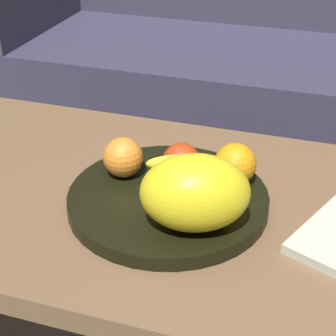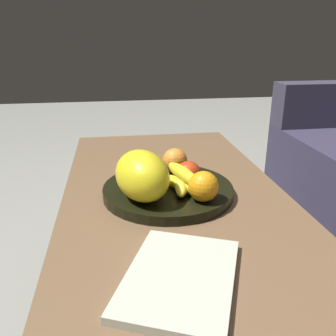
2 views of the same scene
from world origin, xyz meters
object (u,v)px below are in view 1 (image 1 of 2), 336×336
object	(u,v)px
melon_large_front	(195,193)
orange_front	(123,157)
orange_left	(235,164)
apple_front	(180,162)
fruit_bowl	(168,200)
banana_bunch	(192,174)
couch	(251,67)
coffee_table	(175,223)

from	to	relation	value
melon_large_front	orange_front	size ratio (longest dim) A/B	2.36
orange_left	apple_front	distance (m)	0.09
fruit_bowl	banana_bunch	world-z (taller)	banana_bunch
couch	banana_bunch	world-z (taller)	couch
coffee_table	melon_large_front	size ratio (longest dim) A/B	7.24
fruit_bowl	apple_front	distance (m)	0.07
orange_left	banana_bunch	world-z (taller)	orange_left
coffee_table	orange_left	bearing A→B (deg)	28.43
apple_front	orange_left	bearing A→B (deg)	10.11
couch	apple_front	size ratio (longest dim) A/B	25.30
banana_bunch	orange_left	bearing A→B (deg)	29.90
couch	apple_front	distance (m)	1.05
coffee_table	melon_large_front	world-z (taller)	melon_large_front
coffee_table	orange_left	distance (m)	0.15
couch	orange_left	bearing A→B (deg)	-81.78
couch	melon_large_front	size ratio (longest dim) A/B	10.19
couch	melon_large_front	distance (m)	1.19
couch	banana_bunch	xyz separation A→B (m)	(0.08, -1.05, 0.19)
coffee_table	melon_large_front	bearing A→B (deg)	-57.62
orange_left	banana_bunch	xyz separation A→B (m)	(-0.07, -0.04, -0.01)
coffee_table	apple_front	xyz separation A→B (m)	(-0.00, 0.03, 0.11)
coffee_table	orange_left	xyz separation A→B (m)	(0.09, 0.05, 0.11)
banana_bunch	fruit_bowl	bearing A→B (deg)	-135.87
orange_front	orange_left	size ratio (longest dim) A/B	0.97
coffee_table	banana_bunch	bearing A→B (deg)	24.24
apple_front	banana_bunch	xyz separation A→B (m)	(0.03, -0.02, -0.01)
melon_large_front	orange_left	size ratio (longest dim) A/B	2.28
couch	orange_front	world-z (taller)	couch
melon_large_front	banana_bunch	size ratio (longest dim) A/B	1.06
couch	coffee_table	bearing A→B (deg)	-86.99
orange_front	banana_bunch	bearing A→B (deg)	-1.48
orange_front	banana_bunch	world-z (taller)	orange_front
apple_front	banana_bunch	world-z (taller)	apple_front
melon_large_front	orange_left	bearing A→B (deg)	76.98
coffee_table	fruit_bowl	distance (m)	0.06
orange_front	orange_left	bearing A→B (deg)	10.30
fruit_bowl	banana_bunch	size ratio (longest dim) A/B	2.15
orange_front	apple_front	xyz separation A→B (m)	(0.10, 0.02, -0.00)
melon_large_front	banana_bunch	distance (m)	0.11
melon_large_front	apple_front	size ratio (longest dim) A/B	2.48
orange_front	orange_left	distance (m)	0.19
orange_front	apple_front	bearing A→B (deg)	10.49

